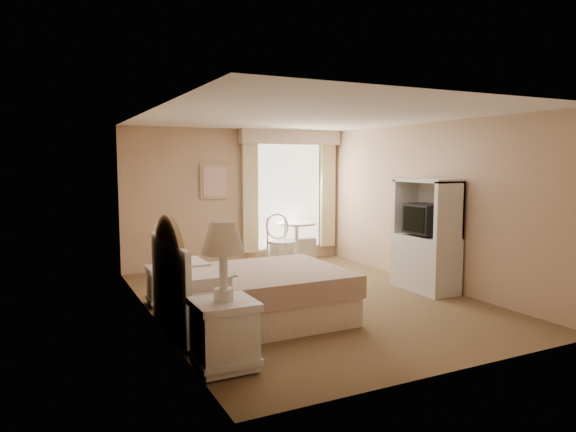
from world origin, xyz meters
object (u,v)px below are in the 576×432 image
nightstand_near (224,315)px  armoire (426,244)px  bed (248,294)px  round_table (296,236)px  cafe_chair (280,237)px  nightstand_far (164,274)px

nightstand_near → armoire: bearing=22.0°
bed → nightstand_near: (-0.72, -1.21, 0.17)m
round_table → armoire: armoire is taller
armoire → nightstand_near: bearing=-158.0°
bed → armoire: bearing=5.3°
cafe_chair → armoire: (1.31, -2.28, 0.11)m
nightstand_near → nightstand_far: size_ratio=1.24×
nightstand_far → round_table: bearing=31.6°
round_table → nightstand_far: bearing=-148.4°
bed → nightstand_far: size_ratio=1.94×
bed → round_table: bed is taller
nightstand_far → cafe_chair: size_ratio=1.09×
round_table → cafe_chair: cafe_chair is taller
bed → nightstand_near: size_ratio=1.56×
round_table → armoire: size_ratio=0.46×
nightstand_near → bed: bearing=59.3°
nightstand_far → round_table: size_ratio=1.40×
bed → nightstand_far: bearing=120.9°
nightstand_near → round_table: (2.88, 4.18, 0.01)m
round_table → cafe_chair: (-0.54, -0.42, 0.06)m
nightstand_near → round_table: 5.07m
nightstand_near → nightstand_far: nightstand_near is taller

